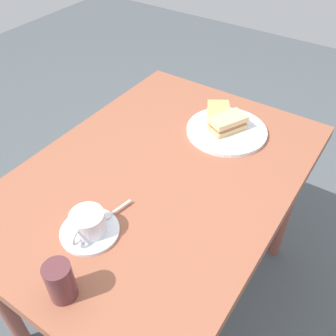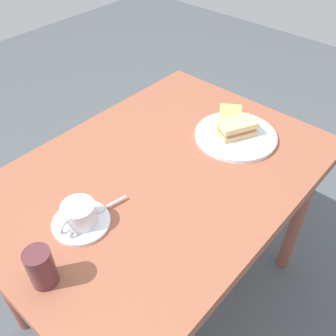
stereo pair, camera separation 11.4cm
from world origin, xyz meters
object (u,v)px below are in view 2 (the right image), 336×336
(sandwich_back, at_px, (230,120))
(coffee_cup, at_px, (79,214))
(coffee_saucer, at_px, (81,222))
(spoon, at_px, (106,207))
(drinking_glass, at_px, (41,267))
(dining_table, at_px, (160,189))
(sandwich_front, at_px, (237,128))
(sandwich_plate, at_px, (236,136))

(sandwich_back, distance_m, coffee_cup, 0.64)
(coffee_saucer, distance_m, coffee_cup, 0.04)
(sandwich_back, bearing_deg, coffee_saucer, 175.46)
(coffee_cup, distance_m, spoon, 0.09)
(spoon, bearing_deg, sandwich_back, -3.71)
(spoon, relative_size, drinking_glass, 0.92)
(drinking_glass, bearing_deg, coffee_saucer, 23.99)
(dining_table, bearing_deg, sandwich_front, -14.62)
(coffee_saucer, relative_size, drinking_glass, 1.48)
(sandwich_plate, xyz_separation_m, spoon, (-0.53, 0.08, 0.01))
(sandwich_front, height_order, drinking_glass, drinking_glass)
(dining_table, bearing_deg, sandwich_plate, -14.60)
(coffee_saucer, distance_m, spoon, 0.08)
(dining_table, height_order, drinking_glass, drinking_glass)
(sandwich_front, bearing_deg, coffee_saucer, 170.84)
(sandwich_front, distance_m, spoon, 0.53)
(dining_table, distance_m, spoon, 0.24)
(coffee_cup, bearing_deg, dining_table, -3.33)
(sandwich_back, height_order, drinking_glass, drinking_glass)
(sandwich_plate, relative_size, coffee_cup, 2.41)
(sandwich_back, bearing_deg, sandwich_front, -119.32)
(sandwich_back, distance_m, coffee_saucer, 0.63)
(sandwich_front, bearing_deg, sandwich_back, 60.68)
(coffee_saucer, bearing_deg, spoon, -10.25)
(sandwich_back, relative_size, drinking_glass, 1.48)
(sandwich_plate, bearing_deg, drinking_glass, 178.27)
(dining_table, height_order, coffee_saucer, coffee_saucer)
(drinking_glass, bearing_deg, sandwich_plate, -1.73)
(dining_table, height_order, coffee_cup, coffee_cup)
(sandwich_back, distance_m, spoon, 0.55)
(coffee_cup, bearing_deg, drinking_glass, -155.90)
(drinking_glass, bearing_deg, sandwich_back, 1.72)
(sandwich_plate, distance_m, spoon, 0.53)
(dining_table, xyz_separation_m, sandwich_back, (0.33, -0.03, 0.12))
(dining_table, height_order, sandwich_plate, sandwich_plate)
(sandwich_back, height_order, spoon, sandwich_back)
(drinking_glass, bearing_deg, coffee_cup, 24.10)
(dining_table, xyz_separation_m, sandwich_front, (0.31, -0.08, 0.12))
(drinking_glass, bearing_deg, dining_table, 6.88)
(dining_table, bearing_deg, drinking_glass, -173.12)
(sandwich_front, bearing_deg, dining_table, 165.38)
(dining_table, relative_size, drinking_glass, 10.28)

